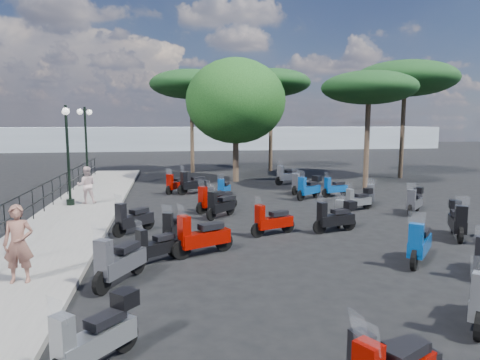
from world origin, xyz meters
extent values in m
plane|color=black|center=(0.00, 0.00, 0.00)|extent=(120.00, 120.00, 0.00)
cube|color=slate|center=(-6.50, 3.00, 0.07)|extent=(3.00, 30.00, 0.15)
cylinder|color=black|center=(-7.80, -0.62, 0.70)|extent=(0.04, 0.04, 1.10)
cylinder|color=black|center=(-7.80, 0.75, 0.70)|extent=(0.04, 0.04, 1.10)
cylinder|color=black|center=(-7.80, 2.12, 0.70)|extent=(0.04, 0.04, 1.10)
cylinder|color=black|center=(-7.80, 3.48, 0.70)|extent=(0.04, 0.04, 1.10)
cylinder|color=black|center=(-7.80, 4.85, 0.70)|extent=(0.04, 0.04, 1.10)
cylinder|color=black|center=(-7.80, 6.22, 0.70)|extent=(0.04, 0.04, 1.10)
cylinder|color=black|center=(-7.80, 7.59, 0.70)|extent=(0.04, 0.04, 1.10)
cylinder|color=black|center=(-7.80, 8.96, 0.70)|extent=(0.04, 0.04, 1.10)
cylinder|color=black|center=(-7.80, 10.33, 0.70)|extent=(0.04, 0.04, 1.10)
cylinder|color=black|center=(-7.80, 11.69, 0.70)|extent=(0.04, 0.04, 1.10)
cylinder|color=black|center=(-7.80, 13.06, 0.70)|extent=(0.04, 0.04, 1.10)
cylinder|color=black|center=(-7.80, 14.43, 0.70)|extent=(0.04, 0.04, 1.10)
cylinder|color=black|center=(-7.80, 15.80, 0.70)|extent=(0.04, 0.04, 1.10)
cube|color=black|center=(-7.80, 2.80, 1.23)|extent=(0.04, 26.00, 0.04)
cube|color=black|center=(-7.80, 2.80, 0.70)|extent=(0.04, 26.00, 0.04)
cylinder|color=black|center=(-7.07, 4.72, 0.28)|extent=(0.33, 0.33, 0.25)
cylinder|color=black|center=(-7.07, 4.72, 2.24)|extent=(0.11, 0.11, 4.18)
cylinder|color=black|center=(-7.07, 4.72, 4.17)|extent=(0.26, 0.93, 0.04)
sphere|color=white|center=(-7.18, 5.18, 4.07)|extent=(0.29, 0.29, 0.29)
sphere|color=white|center=(-6.96, 4.27, 4.07)|extent=(0.29, 0.29, 0.29)
cylinder|color=black|center=(-7.27, 10.10, 0.28)|extent=(0.34, 0.34, 0.26)
cylinder|color=black|center=(-7.27, 10.10, 2.30)|extent=(0.12, 0.12, 4.30)
cylinder|color=black|center=(-7.27, 10.10, 4.29)|extent=(0.36, 0.93, 0.04)
sphere|color=white|center=(-7.11, 10.56, 4.18)|extent=(0.30, 0.30, 0.30)
sphere|color=white|center=(-7.43, 9.65, 4.18)|extent=(0.30, 0.30, 0.30)
imported|color=brown|center=(-6.21, -4.40, 1.01)|extent=(0.63, 0.42, 1.72)
imported|color=beige|center=(-6.43, 4.99, 0.95)|extent=(0.84, 0.69, 1.60)
cylinder|color=black|center=(-3.71, -7.45, 0.24)|extent=(0.39, 0.42, 0.47)
cube|color=gray|center=(-4.07, -7.86, 0.42)|extent=(1.10, 1.19, 0.34)
cube|color=black|center=(-3.96, -7.74, 0.69)|extent=(0.62, 0.64, 0.14)
cube|color=gray|center=(-4.44, -8.28, 0.69)|extent=(0.37, 0.36, 0.69)
plane|color=white|center=(-4.48, -8.33, 1.14)|extent=(0.33, 0.31, 0.37)
cube|color=black|center=(-3.69, -7.44, 0.87)|extent=(0.46, 0.46, 0.26)
cylinder|color=black|center=(-3.73, -3.40, 0.22)|extent=(0.41, 0.32, 0.44)
cylinder|color=black|center=(-2.83, -2.77, 0.22)|extent=(0.41, 0.32, 0.44)
cube|color=black|center=(-3.24, -3.06, 0.38)|extent=(1.15, 0.93, 0.31)
cube|color=black|center=(-3.11, -2.97, 0.64)|extent=(0.60, 0.53, 0.13)
cube|color=black|center=(-3.67, -3.35, 0.64)|extent=(0.32, 0.34, 0.64)
plane|color=white|center=(-3.71, -3.39, 1.04)|extent=(0.26, 0.32, 0.34)
cylinder|color=black|center=(-4.40, -5.06, 0.27)|extent=(0.36, 0.52, 0.54)
cylinder|color=black|center=(-3.75, -3.89, 0.27)|extent=(0.36, 0.52, 0.54)
cube|color=#44454A|center=(-4.05, -4.42, 0.47)|extent=(1.04, 1.45, 0.38)
cube|color=black|center=(-3.96, -4.26, 0.78)|extent=(0.62, 0.75, 0.16)
cube|color=#44454A|center=(-4.36, -4.98, 0.78)|extent=(0.41, 0.38, 0.78)
plane|color=white|center=(-4.39, -5.04, 1.28)|extent=(0.41, 0.28, 0.41)
cylinder|color=black|center=(-4.53, -0.41, 0.25)|extent=(0.42, 0.43, 0.49)
cylinder|color=black|center=(-3.67, 0.47, 0.25)|extent=(0.42, 0.43, 0.49)
cube|color=black|center=(-4.06, 0.07, 0.43)|extent=(1.19, 1.20, 0.35)
cube|color=black|center=(-3.94, 0.19, 0.72)|extent=(0.65, 0.66, 0.14)
cube|color=black|center=(-4.47, -0.35, 0.72)|extent=(0.38, 0.38, 0.72)
plane|color=white|center=(-4.52, -0.40, 1.18)|extent=(0.34, 0.33, 0.38)
cylinder|color=black|center=(-1.69, 2.62, 0.25)|extent=(0.46, 0.39, 0.50)
cylinder|color=black|center=(-0.69, 3.38, 0.25)|extent=(0.46, 0.39, 0.50)
cube|color=#810801|center=(-1.15, 3.03, 0.44)|extent=(1.30, 1.11, 0.36)
cube|color=black|center=(-1.01, 3.14, 0.73)|extent=(0.69, 0.63, 0.15)
cube|color=#810801|center=(-1.62, 2.67, 0.73)|extent=(0.37, 0.39, 0.73)
plane|color=white|center=(-1.67, 2.63, 1.20)|extent=(0.31, 0.37, 0.39)
cylinder|color=black|center=(-2.26, 7.29, 0.27)|extent=(0.53, 0.34, 0.54)
cylinder|color=black|center=(-1.06, 7.88, 0.27)|extent=(0.53, 0.34, 0.54)
cube|color=black|center=(-1.61, 7.61, 0.47)|extent=(1.47, 0.98, 0.38)
cube|color=black|center=(-1.44, 7.69, 0.78)|extent=(0.75, 0.60, 0.16)
cube|color=black|center=(-2.18, 7.33, 0.78)|extent=(0.37, 0.41, 0.78)
plane|color=white|center=(-2.24, 7.30, 1.28)|extent=(0.27, 0.42, 0.42)
cube|color=black|center=(-0.06, -9.38, 0.72)|extent=(0.69, 0.56, 0.14)
plane|color=white|center=(-0.79, -9.77, 1.19)|extent=(0.26, 0.39, 0.38)
cylinder|color=black|center=(-2.66, -2.96, 0.27)|extent=(0.53, 0.33, 0.54)
cylinder|color=black|center=(-1.45, -2.39, 0.27)|extent=(0.53, 0.33, 0.54)
cube|color=#810801|center=(-2.01, -2.66, 0.47)|extent=(1.47, 0.96, 0.38)
cube|color=black|center=(-1.84, -2.57, 0.78)|extent=(0.75, 0.59, 0.16)
cube|color=#810801|center=(-2.58, -2.93, 0.78)|extent=(0.36, 0.41, 0.78)
plane|color=white|center=(-2.64, -2.95, 1.28)|extent=(0.26, 0.42, 0.41)
cylinder|color=black|center=(-3.03, -1.49, 0.22)|extent=(0.25, 0.44, 0.43)
cylinder|color=black|center=(-2.62, -0.49, 0.22)|extent=(0.25, 0.44, 0.43)
cube|color=black|center=(-2.81, -0.95, 0.38)|extent=(0.73, 1.20, 0.31)
cube|color=black|center=(-2.75, -0.80, 0.63)|extent=(0.46, 0.60, 0.13)
cube|color=black|center=(-3.01, -1.42, 0.63)|extent=(0.33, 0.29, 0.63)
plane|color=white|center=(-3.03, -1.47, 1.04)|extent=(0.34, 0.20, 0.34)
cylinder|color=black|center=(-1.37, 3.04, 0.23)|extent=(0.46, 0.28, 0.47)
cylinder|color=black|center=(-0.32, 3.54, 0.23)|extent=(0.46, 0.28, 0.47)
cube|color=black|center=(-0.80, 3.31, 0.41)|extent=(1.28, 0.83, 0.33)
cube|color=black|center=(-0.65, 3.38, 0.68)|extent=(0.65, 0.51, 0.14)
cube|color=black|center=(-1.30, 3.08, 0.68)|extent=(0.32, 0.35, 0.68)
plane|color=white|center=(-1.35, 3.05, 1.11)|extent=(0.23, 0.37, 0.36)
cylinder|color=black|center=(-1.42, 1.44, 0.24)|extent=(0.41, 0.42, 0.49)
cylinder|color=black|center=(-0.57, 2.33, 0.24)|extent=(0.41, 0.42, 0.49)
cube|color=black|center=(-0.96, 1.92, 0.43)|extent=(1.16, 1.20, 0.35)
cube|color=black|center=(-0.84, 2.05, 0.71)|extent=(0.64, 0.65, 0.14)
cube|color=black|center=(-1.36, 1.50, 0.71)|extent=(0.38, 0.37, 0.71)
plane|color=white|center=(-1.40, 1.45, 1.17)|extent=(0.34, 0.33, 0.38)
cylinder|color=black|center=(-2.92, 7.52, 0.24)|extent=(0.37, 0.44, 0.47)
cylinder|color=black|center=(-2.20, 8.47, 0.24)|extent=(0.37, 0.44, 0.47)
cube|color=#810801|center=(-2.53, 8.04, 0.42)|extent=(1.04, 1.23, 0.34)
cube|color=black|center=(-2.43, 8.17, 0.69)|extent=(0.59, 0.65, 0.14)
cube|color=#810801|center=(-2.87, 7.59, 0.69)|extent=(0.37, 0.35, 0.69)
plane|color=white|center=(-2.91, 7.54, 1.14)|extent=(0.35, 0.29, 0.37)
cube|color=black|center=(0.06, -9.23, 0.69)|extent=(0.64, 0.42, 0.14)
cube|color=black|center=(-0.65, -9.39, 0.69)|extent=(0.28, 0.34, 0.69)
plane|color=white|center=(-0.71, -9.40, 1.13)|extent=(0.16, 0.38, 0.37)
cylinder|color=black|center=(2.96, -4.78, 0.26)|extent=(0.43, 0.47, 0.53)
cylinder|color=black|center=(3.84, -3.79, 0.26)|extent=(0.43, 0.47, 0.53)
cube|color=#094492|center=(3.43, -4.24, 0.46)|extent=(1.23, 1.32, 0.38)
cube|color=black|center=(3.56, -4.10, 0.77)|extent=(0.69, 0.71, 0.15)
cube|color=#094492|center=(3.02, -4.71, 0.77)|extent=(0.41, 0.40, 0.77)
plane|color=white|center=(2.97, -4.76, 1.27)|extent=(0.37, 0.34, 0.41)
cylinder|color=black|center=(-0.21, -1.15, 0.24)|extent=(0.48, 0.26, 0.47)
cylinder|color=black|center=(0.90, -0.73, 0.24)|extent=(0.48, 0.26, 0.47)
cube|color=#810801|center=(0.39, -0.92, 0.41)|extent=(1.32, 0.77, 0.34)
cube|color=black|center=(0.55, -0.86, 0.69)|extent=(0.66, 0.49, 0.14)
cube|color=#810801|center=(-0.13, -1.12, 0.69)|extent=(0.31, 0.35, 0.69)
plane|color=white|center=(-0.19, -1.14, 1.14)|extent=(0.20, 0.38, 0.37)
cylinder|color=black|center=(1.87, -1.08, 0.24)|extent=(0.49, 0.21, 0.48)
cylinder|color=black|center=(3.03, -0.80, 0.24)|extent=(0.49, 0.21, 0.48)
cube|color=black|center=(2.50, -0.93, 0.42)|extent=(1.33, 0.63, 0.34)
cube|color=black|center=(2.66, -0.89, 0.69)|extent=(0.65, 0.43, 0.14)
cube|color=black|center=(1.95, -1.06, 0.69)|extent=(0.28, 0.34, 0.69)
plane|color=white|center=(1.89, -1.07, 1.14)|extent=(0.17, 0.38, 0.37)
cube|color=black|center=(3.05, -0.79, 0.87)|extent=(0.40, 0.39, 0.26)
cylinder|color=black|center=(3.11, 4.76, 0.25)|extent=(0.47, 0.39, 0.51)
cylinder|color=black|center=(4.13, 5.52, 0.25)|extent=(0.47, 0.39, 0.51)
cube|color=#094492|center=(3.66, 5.17, 0.44)|extent=(1.32, 1.11, 0.36)
cube|color=black|center=(3.81, 5.28, 0.74)|extent=(0.70, 0.63, 0.15)
cube|color=#094492|center=(3.18, 4.81, 0.74)|extent=(0.38, 0.39, 0.74)
plane|color=white|center=(3.13, 4.78, 1.22)|extent=(0.31, 0.37, 0.39)
cube|color=black|center=(4.15, 5.53, 0.93)|extent=(0.49, 0.49, 0.27)
cylinder|color=black|center=(-0.50, 5.96, 0.22)|extent=(0.27, 0.43, 0.43)
cylinder|color=black|center=(-0.03, 6.94, 0.22)|extent=(0.27, 0.43, 0.43)
cube|color=#094492|center=(-0.25, 6.49, 0.38)|extent=(0.78, 1.19, 0.31)
cube|color=black|center=(-0.18, 6.63, 0.63)|extent=(0.48, 0.60, 0.13)
cube|color=#094492|center=(-0.47, 6.03, 0.63)|extent=(0.33, 0.29, 0.63)
plane|color=white|center=(-0.49, 5.98, 1.03)|extent=(0.34, 0.21, 0.33)
cylinder|color=black|center=(2.08, -8.10, 0.26)|extent=(0.45, 0.43, 0.52)
cylinder|color=black|center=(2.83, -0.41, 0.22)|extent=(0.29, 0.43, 0.44)
cylinder|color=black|center=(3.35, 0.57, 0.22)|extent=(0.29, 0.43, 0.44)
cube|color=gray|center=(3.11, 0.12, 0.39)|extent=(0.85, 1.21, 0.31)
cube|color=black|center=(3.19, 0.26, 0.65)|extent=(0.51, 0.62, 0.13)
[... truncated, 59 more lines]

